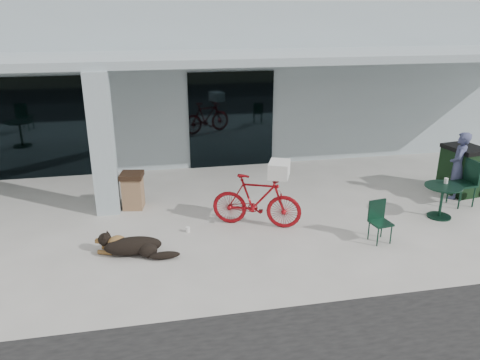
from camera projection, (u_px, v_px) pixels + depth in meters
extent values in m
plane|color=beige|center=(184.00, 254.00, 8.75)|extent=(80.00, 80.00, 0.00)
cube|color=#A1B2B7|center=(160.00, 73.00, 15.80)|extent=(22.00, 7.00, 4.50)
cube|color=black|center=(44.00, 128.00, 12.28)|extent=(2.80, 0.06, 2.70)
cube|color=black|center=(231.00, 120.00, 13.19)|extent=(2.40, 0.06, 2.70)
cube|color=#A1B2B7|center=(103.00, 145.00, 10.05)|extent=(0.50, 0.50, 3.12)
cube|color=#A1B2B7|center=(166.00, 58.00, 10.95)|extent=(22.00, 2.80, 0.18)
imported|color=maroon|center=(257.00, 201.00, 9.69)|extent=(1.93, 1.21, 1.13)
cube|color=white|center=(279.00, 169.00, 9.36)|extent=(0.57, 0.64, 0.32)
cylinder|color=white|center=(188.00, 229.00, 9.58)|extent=(0.11, 0.11, 0.11)
imported|color=#40466D|center=(458.00, 165.00, 11.08)|extent=(0.68, 0.70, 1.62)
cylinder|color=white|center=(446.00, 181.00, 10.15)|extent=(0.10, 0.10, 0.12)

